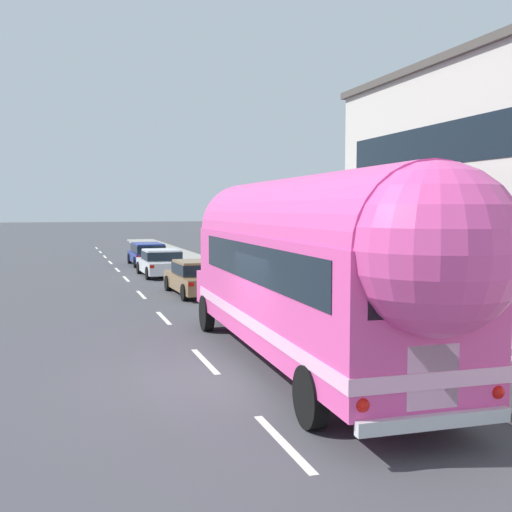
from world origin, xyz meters
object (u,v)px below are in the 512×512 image
at_px(car_third, 147,252).
at_px(car_second, 161,262).
at_px(car_lead, 197,276).
at_px(painted_bus, 310,264).

bearing_deg(car_third, car_second, -91.05).
relative_size(car_lead, car_third, 1.04).
distance_m(car_second, car_third, 6.14).
distance_m(car_lead, car_third, 13.40).
xyz_separation_m(painted_bus, car_lead, (0.26, 12.31, -1.57)).
relative_size(painted_bus, car_second, 2.87).
bearing_deg(car_third, painted_bus, -90.20).
distance_m(car_lead, car_second, 7.26).
distance_m(painted_bus, car_third, 25.76).
xyz_separation_m(car_lead, car_third, (-0.17, 13.40, 0.06)).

